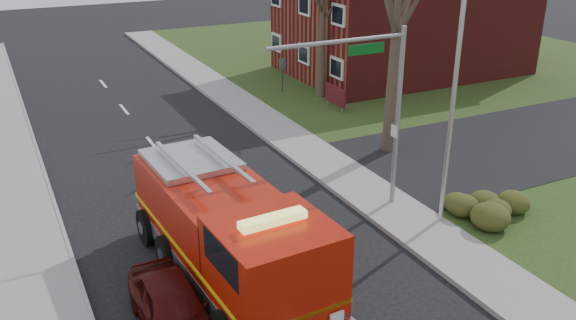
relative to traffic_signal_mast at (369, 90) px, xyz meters
name	(u,v)px	position (x,y,z in m)	size (l,w,h in m)	color
ground	(251,265)	(-5.21, -1.50, -4.71)	(120.00, 120.00, 0.00)	black
sidewalk_right	(409,221)	(0.99, -1.50, -4.63)	(2.40, 80.00, 0.15)	gray
sidewalk_left	(45,317)	(-11.41, -1.50, -4.63)	(2.40, 80.00, 0.15)	gray
brick_building	(404,18)	(13.79, 16.50, -1.05)	(15.40, 10.40, 7.25)	maroon
health_center_sign	(335,96)	(5.29, 11.00, -3.83)	(0.12, 2.00, 1.40)	#531318
hedge_corner	(490,204)	(3.79, -2.50, -4.13)	(2.80, 2.00, 0.90)	#353C16
traffic_signal_mast	(369,90)	(0.00, 0.00, 0.00)	(5.29, 0.18, 6.80)	gray
streetlight_pole	(452,102)	(1.93, -2.00, -0.16)	(1.48, 0.16, 8.40)	#B7BABF
fire_engine	(229,236)	(-6.13, -2.10, -3.12)	(3.71, 8.84, 3.50)	#AB1707
parked_car_maroon	(172,307)	(-8.34, -3.54, -3.99)	(1.70, 4.22, 1.44)	#420C0A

